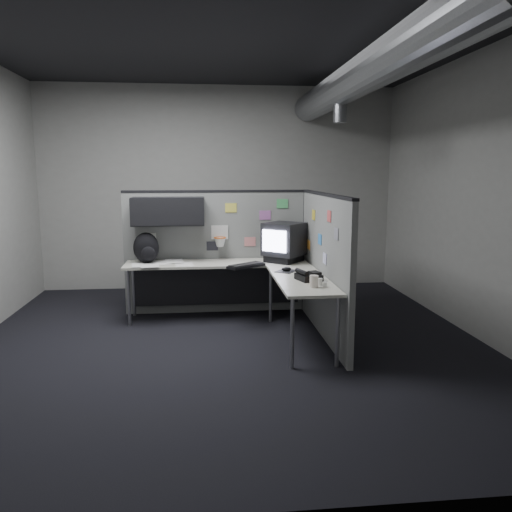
{
  "coord_description": "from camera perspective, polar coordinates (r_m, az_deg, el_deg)",
  "views": [
    {
      "loc": [
        -0.26,
        -5.26,
        1.86
      ],
      "look_at": [
        0.33,
        0.35,
        0.91
      ],
      "focal_mm": 35.0,
      "sensor_mm": 36.0,
      "label": 1
    }
  ],
  "objects": [
    {
      "name": "backpack",
      "position": [
        6.38,
        -12.42,
        0.86
      ],
      "size": [
        0.33,
        0.3,
        0.39
      ],
      "rotation": [
        0.0,
        0.0,
        -0.04
      ],
      "color": "black",
      "rests_on": "desk"
    },
    {
      "name": "partition_back",
      "position": [
        6.55,
        -5.94,
        1.93
      ],
      "size": [
        2.44,
        0.42,
        1.63
      ],
      "color": "slate",
      "rests_on": "ground"
    },
    {
      "name": "papers",
      "position": [
        6.3,
        -10.64,
        -0.86
      ],
      "size": [
        0.78,
        0.61,
        0.02
      ],
      "rotation": [
        0.0,
        0.0,
        0.12
      ],
      "color": "white",
      "rests_on": "desk"
    },
    {
      "name": "bottles",
      "position": [
        5.06,
        7.16,
        -3.0
      ],
      "size": [
        0.14,
        0.17,
        0.08
      ],
      "rotation": [
        0.0,
        0.0,
        0.02
      ],
      "color": "silver",
      "rests_on": "desk"
    },
    {
      "name": "phone",
      "position": [
        5.31,
        5.99,
        -2.3
      ],
      "size": [
        0.28,
        0.3,
        0.12
      ],
      "rotation": [
        0.0,
        0.0,
        0.12
      ],
      "color": "black",
      "rests_on": "desk"
    },
    {
      "name": "monitor",
      "position": [
        6.36,
        3.22,
        1.65
      ],
      "size": [
        0.61,
        0.61,
        0.5
      ],
      "rotation": [
        0.0,
        0.0,
        0.07
      ],
      "color": "black",
      "rests_on": "desk"
    },
    {
      "name": "cup",
      "position": [
        4.98,
        6.64,
        -2.9
      ],
      "size": [
        0.09,
        0.09,
        0.12
      ],
      "primitive_type": "cylinder",
      "rotation": [
        0.0,
        0.0,
        0.08
      ],
      "color": "beige",
      "rests_on": "desk"
    },
    {
      "name": "desk",
      "position": [
        6.1,
        -2.1,
        -2.23
      ],
      "size": [
        2.31,
        2.11,
        0.73
      ],
      "color": "beige",
      "rests_on": "ground"
    },
    {
      "name": "mouse",
      "position": [
        5.76,
        3.49,
        -1.59
      ],
      "size": [
        0.29,
        0.3,
        0.05
      ],
      "rotation": [
        0.0,
        0.0,
        0.16
      ],
      "color": "black",
      "rests_on": "desk"
    },
    {
      "name": "keyboard",
      "position": [
        6.0,
        -1.14,
        -1.1
      ],
      "size": [
        0.49,
        0.42,
        0.04
      ],
      "rotation": [
        0.0,
        0.0,
        -0.15
      ],
      "color": "black",
      "rests_on": "desk"
    },
    {
      "name": "partition_right",
      "position": [
        5.74,
        7.78,
        -0.99
      ],
      "size": [
        0.07,
        2.23,
        1.63
      ],
      "color": "slate",
      "rests_on": "ground"
    },
    {
      "name": "room",
      "position": [
        5.33,
        2.84,
        12.08
      ],
      "size": [
        5.62,
        5.62,
        3.22
      ],
      "color": "black",
      "rests_on": "ground"
    }
  ]
}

